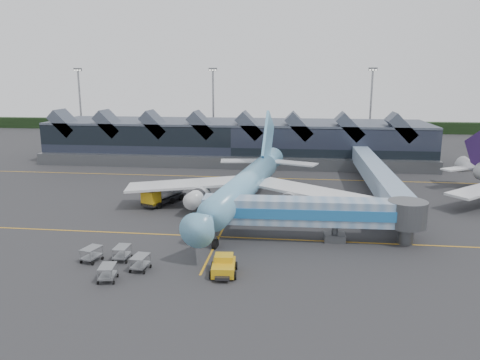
# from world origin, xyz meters

# --- Properties ---
(ground) EXTENTS (260.00, 260.00, 0.00)m
(ground) POSITION_xyz_m (0.00, 0.00, 0.00)
(ground) COLOR #272729
(ground) RESTS_ON ground
(taxi_stripes) EXTENTS (120.00, 60.00, 0.01)m
(taxi_stripes) POSITION_xyz_m (0.00, 10.00, 0.01)
(taxi_stripes) COLOR orange
(taxi_stripes) RESTS_ON ground
(tree_line_far) EXTENTS (260.00, 4.00, 4.00)m
(tree_line_far) POSITION_xyz_m (0.00, 110.00, 2.00)
(tree_line_far) COLOR black
(tree_line_far) RESTS_ON ground
(terminal) EXTENTS (90.00, 22.25, 12.52)m
(terminal) POSITION_xyz_m (-5.07, 47.35, 4.88)
(terminal) COLOR black
(terminal) RESTS_ON ground
(light_masts) EXTENTS (132.40, 42.56, 22.45)m
(light_masts) POSITION_xyz_m (21.00, 62.80, 12.49)
(light_masts) COLOR gray
(light_masts) RESTS_ON ground
(main_airliner) EXTENTS (38.84, 45.00, 14.45)m
(main_airliner) POSITION_xyz_m (2.28, 4.53, 4.25)
(main_airliner) COLOR #71BDE6
(main_airliner) RESTS_ON ground
(jet_bridge) EXTENTS (27.50, 4.86, 5.50)m
(jet_bridge) POSITION_xyz_m (13.35, -7.81, 3.63)
(jet_bridge) COLOR #6A8CB1
(jet_bridge) RESTS_ON ground
(fuel_truck) EXTENTS (5.44, 9.30, 3.17)m
(fuel_truck) POSITION_xyz_m (-11.33, 7.05, 1.78)
(fuel_truck) COLOR black
(fuel_truck) RESTS_ON ground
(pushback_tug) EXTENTS (3.03, 4.48, 1.90)m
(pushback_tug) POSITION_xyz_m (2.38, -19.30, 0.85)
(pushback_tug) COLOR gold
(pushback_tug) RESTS_ON ground
(baggage_carts) EXTENTS (8.13, 7.76, 1.62)m
(baggage_carts) POSITION_xyz_m (-9.42, -19.16, 0.91)
(baggage_carts) COLOR gray
(baggage_carts) RESTS_ON ground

